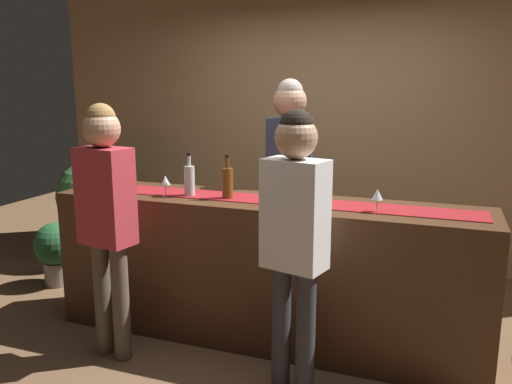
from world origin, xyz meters
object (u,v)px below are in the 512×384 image
wine_bottle_amber (228,182)px  potted_plant_tall (93,203)px  bartender (289,167)px  wine_glass_near_customer (377,195)px  customer_browsing (106,206)px  wine_glass_mid_counter (132,174)px  potted_plant_small (57,249)px  customer_sipping (295,226)px  wine_bottle_clear (189,180)px  wine_glass_far_end (165,181)px

wine_bottle_amber → potted_plant_tall: wine_bottle_amber is taller
bartender → wine_glass_near_customer: bearing=127.4°
wine_bottle_amber → bartender: bearing=68.5°
wine_bottle_amber → customer_browsing: bearing=-138.2°
wine_glass_mid_counter → potted_plant_small: wine_glass_mid_counter is taller
customer_sipping → potted_plant_tall: (-2.56, 1.57, -0.41)m
wine_glass_mid_counter → wine_bottle_clear: bearing=-11.5°
wine_glass_mid_counter → customer_sipping: customer_sipping is taller
wine_bottle_clear → bartender: bartender is taller
wine_bottle_amber → wine_glass_far_end: 0.45m
customer_browsing → potted_plant_small: size_ratio=2.91×
wine_glass_near_customer → potted_plant_tall: size_ratio=0.14×
wine_glass_mid_counter → wine_bottle_amber: bearing=-7.0°
bartender → customer_browsing: (-0.85, -1.17, -0.12)m
wine_glass_far_end → customer_browsing: size_ratio=0.09×
wine_bottle_clear → wine_glass_far_end: size_ratio=2.10×
wine_glass_near_customer → wine_glass_far_end: 1.44m
wine_bottle_clear → potted_plant_tall: size_ratio=0.30×
wine_bottle_clear → bartender: bearing=50.2°
potted_plant_small → potted_plant_tall: bearing=99.4°
wine_glass_mid_counter → potted_plant_small: 1.28m
wine_glass_far_end → customer_browsing: 0.50m
bartender → customer_browsing: bearing=43.2°
wine_glass_near_customer → customer_sipping: (-0.37, -0.49, -0.10)m
bartender → potted_plant_tall: (-2.18, 0.40, -0.54)m
wine_bottle_amber → wine_glass_near_customer: (1.00, -0.04, -0.01)m
potted_plant_tall → potted_plant_small: size_ratio=1.80×
wine_bottle_amber → wine_glass_mid_counter: (-0.82, 0.10, -0.01)m
wine_glass_near_customer → wine_glass_far_end: same height
potted_plant_tall → customer_browsing: bearing=-49.7°
customer_sipping → bartender: bearing=122.3°
wine_bottle_amber → customer_sipping: size_ratio=0.19×
wine_glass_mid_counter → customer_browsing: (0.23, -0.64, -0.09)m
wine_bottle_clear → bartender: 0.83m
wine_bottle_amber → customer_browsing: size_ratio=0.18×
wine_glass_near_customer → customer_browsing: (-1.60, -0.49, -0.09)m
customer_browsing → potted_plant_small: bearing=153.7°
wine_glass_near_customer → customer_browsing: customer_browsing is taller
wine_glass_far_end → potted_plant_small: wine_glass_far_end is taller
customer_sipping → customer_browsing: bearing=-165.8°
wine_bottle_amber → potted_plant_small: 2.01m
wine_bottle_clear → wine_bottle_amber: size_ratio=1.00×
wine_glass_far_end → wine_bottle_clear: bearing=21.1°
wine_bottle_amber → customer_sipping: 0.83m
wine_glass_far_end → bartender: bearing=45.5°
customer_sipping → potted_plant_small: (-2.44, 0.89, -0.67)m
wine_glass_mid_counter → potted_plant_tall: bearing=139.8°
wine_glass_far_end → customer_browsing: customer_browsing is taller
wine_bottle_amber → bartender: bartender is taller
customer_browsing → bartender: bearing=63.8°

